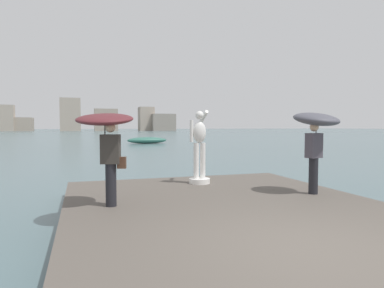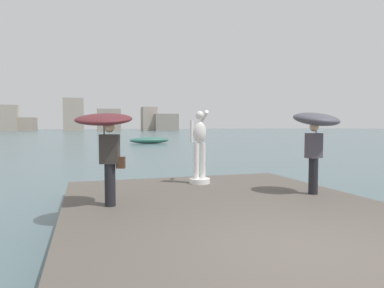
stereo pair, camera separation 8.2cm
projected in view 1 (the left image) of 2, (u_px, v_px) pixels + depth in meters
ground_plane at (107, 143)px, 42.77m from camera, size 400.00×400.00×0.00m
pier at (246, 224)px, 6.52m from camera, size 6.66×9.80×0.40m
statue_white_figure at (199, 151)px, 9.93m from camera, size 0.60×0.86×2.11m
onlooker_left at (107, 131)px, 7.08m from camera, size 1.46×1.47×1.98m
onlooker_right at (316, 128)px, 8.42m from camera, size 1.34×1.37×2.05m
boat_mid at (147, 140)px, 40.40m from camera, size 4.67×1.58×0.74m
distant_skyline at (92, 119)px, 141.23m from camera, size 70.42×12.53×13.17m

